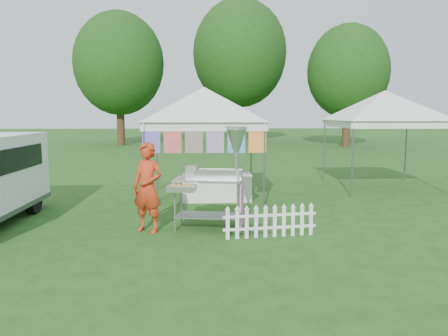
{
  "coord_description": "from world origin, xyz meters",
  "views": [
    {
      "loc": [
        -0.04,
        -8.19,
        2.3
      ],
      "look_at": [
        0.43,
        1.42,
        1.1
      ],
      "focal_mm": 35.0,
      "sensor_mm": 36.0,
      "label": 1
    }
  ],
  "objects": [
    {
      "name": "tree_mid",
      "position": [
        3.0,
        28.0,
        7.14
      ],
      "size": [
        7.6,
        7.6,
        11.52
      ],
      "color": "#351E13",
      "rests_on": "ground"
    },
    {
      "name": "picket_fence",
      "position": [
        1.21,
        -0.28,
        0.29
      ],
      "size": [
        1.78,
        0.28,
        0.56
      ],
      "rotation": [
        0.0,
        0.0,
        0.14
      ],
      "color": "white",
      "rests_on": "ground"
    },
    {
      "name": "tree_left",
      "position": [
        -6.0,
        24.0,
        5.83
      ],
      "size": [
        6.4,
        6.4,
        9.53
      ],
      "color": "#351E13",
      "rests_on": "ground"
    },
    {
      "name": "canopy_main",
      "position": [
        0.0,
        3.49,
        2.99
      ],
      "size": [
        4.24,
        4.24,
        3.45
      ],
      "color": "#59595E",
      "rests_on": "ground"
    },
    {
      "name": "vendor",
      "position": [
        -1.12,
        0.22,
        0.88
      ],
      "size": [
        0.76,
        0.66,
        1.75
      ],
      "primitive_type": "imported",
      "rotation": [
        0.0,
        0.0,
        -0.45
      ],
      "color": "#BB3217",
      "rests_on": "ground"
    },
    {
      "name": "canopy_right",
      "position": [
        5.5,
        5.0,
        2.99
      ],
      "size": [
        4.24,
        4.24,
        3.45
      ],
      "color": "#59595E",
      "rests_on": "ground"
    },
    {
      "name": "display_table",
      "position": [
        0.32,
        3.24,
        0.36
      ],
      "size": [
        1.8,
        0.7,
        0.72
      ],
      "primitive_type": "cube",
      "color": "white",
      "rests_on": "ground"
    },
    {
      "name": "tree_right",
      "position": [
        10.0,
        22.0,
        5.18
      ],
      "size": [
        5.6,
        5.6,
        8.42
      ],
      "color": "#351E13",
      "rests_on": "ground"
    },
    {
      "name": "donut_cart",
      "position": [
        0.27,
        0.33,
        1.21
      ],
      "size": [
        1.6,
        0.99,
        2.05
      ],
      "rotation": [
        0.0,
        0.0,
        -0.16
      ],
      "color": "gray",
      "rests_on": "ground"
    },
    {
      "name": "ground",
      "position": [
        0.0,
        0.0,
        0.0
      ],
      "size": [
        120.0,
        120.0,
        0.0
      ],
      "primitive_type": "plane",
      "color": "#234513",
      "rests_on": "ground"
    }
  ]
}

